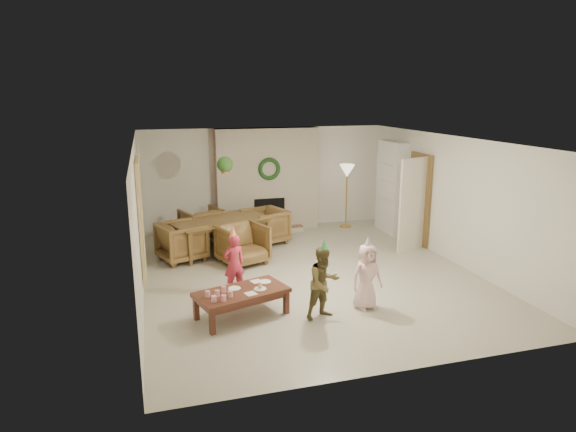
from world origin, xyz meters
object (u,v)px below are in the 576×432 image
object	(u,v)px
dining_chair_right	(265,226)
coffee_table_top	(242,292)
dining_chair_near	(243,244)
dining_table	(221,236)
dining_chair_far	(202,225)
child_plaid	(324,283)
dining_chair_left	(182,241)
child_pink	(367,276)
child_red	(234,264)

from	to	relation	value
dining_chair_right	coffee_table_top	world-z (taller)	dining_chair_right
dining_chair_near	dining_chair_right	world-z (taller)	same
dining_chair_near	coffee_table_top	xyz separation A→B (m)	(-0.48, -2.39, -0.00)
dining_table	coffee_table_top	xyz separation A→B (m)	(-0.18, -3.23, 0.03)
dining_chair_near	dining_table	bearing A→B (deg)	90.00
dining_chair_far	child_plaid	size ratio (longest dim) A/B	0.78
dining_chair_right	dining_chair_near	bearing A→B (deg)	-51.34
dining_chair_far	child_plaid	world-z (taller)	child_plaid
dining_chair_near	dining_chair_left	world-z (taller)	same
dining_chair_near	dining_chair_right	distance (m)	1.43
dining_chair_left	child_pink	size ratio (longest dim) A/B	0.83
dining_chair_near	dining_chair_left	xyz separation A→B (m)	(-1.14, 0.53, 0.00)
dining_table	child_red	world-z (taller)	child_red
child_plaid	coffee_table_top	bearing A→B (deg)	147.26
dining_chair_left	child_red	world-z (taller)	child_red
dining_chair_near	child_pink	world-z (taller)	child_pink
dining_chair_left	dining_chair_right	bearing A→B (deg)	-90.00
coffee_table_top	dining_chair_left	bearing A→B (deg)	85.08
dining_chair_near	dining_chair_far	world-z (taller)	same
child_red	child_plaid	bearing A→B (deg)	117.09
dining_chair_right	child_plaid	world-z (taller)	child_plaid
child_red	dining_chair_right	bearing A→B (deg)	-126.70
child_plaid	child_pink	bearing A→B (deg)	-4.74
child_red	child_plaid	size ratio (longest dim) A/B	0.92
coffee_table_top	child_red	xyz separation A→B (m)	(0.06, 0.97, 0.12)
dining_chair_far	child_red	xyz separation A→B (m)	(0.19, -3.10, 0.12)
child_pink	dining_chair_right	bearing A→B (deg)	93.97
child_plaid	dining_chair_left	bearing A→B (deg)	103.76
dining_chair_near	coffee_table_top	world-z (taller)	dining_chair_near
dining_chair_far	child_pink	distance (m)	4.77
dining_chair_right	dining_chair_far	bearing A→B (deg)	-128.66
dining_chair_near	dining_chair_left	bearing A→B (deg)	135.00
coffee_table_top	child_red	distance (m)	0.98
dining_table	dining_chair_near	distance (m)	0.89
child_pink	dining_chair_near	bearing A→B (deg)	112.60
dining_chair_left	child_plaid	world-z (taller)	child_plaid
dining_table	child_plaid	size ratio (longest dim) A/B	1.83
dining_chair_far	dining_chair_right	world-z (taller)	same
dining_chair_right	child_pink	size ratio (longest dim) A/B	0.83
dining_chair_far	dining_chair_right	size ratio (longest dim) A/B	1.00
dining_chair_left	child_red	size ratio (longest dim) A/B	0.85
dining_chair_far	child_pink	world-z (taller)	child_pink
dining_table	dining_chair_far	size ratio (longest dim) A/B	2.34
dining_chair_right	child_red	xyz separation A→B (m)	(-1.17, -2.64, 0.12)
dining_chair_far	coffee_table_top	distance (m)	4.07
dining_chair_left	dining_chair_right	world-z (taller)	same
dining_table	child_red	size ratio (longest dim) A/B	1.99
dining_chair_left	dining_chair_far	bearing A→B (deg)	-45.00
dining_chair_far	child_red	world-z (taller)	child_red
child_pink	dining_table	bearing A→B (deg)	110.47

